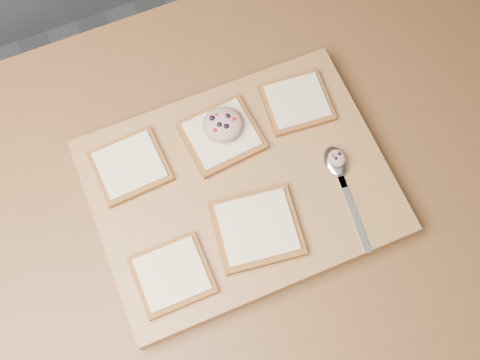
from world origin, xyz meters
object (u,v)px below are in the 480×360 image
at_px(spoon, 338,169).
at_px(bread_far_center, 222,136).
at_px(cutting_board, 240,188).
at_px(tuna_salad_dollop, 223,124).

bearing_deg(spoon, bread_far_center, 140.29).
relative_size(cutting_board, bread_far_center, 3.71).
bearing_deg(spoon, cutting_board, 165.97).
bearing_deg(spoon, tuna_salad_dollop, 137.69).
bearing_deg(tuna_salad_dollop, cutting_board, -95.42).
bearing_deg(cutting_board, tuna_salad_dollop, 84.58).
distance_m(cutting_board, tuna_salad_dollop, 0.11).
distance_m(cutting_board, spoon, 0.16).
bearing_deg(bread_far_center, tuna_salad_dollop, 54.09).
xyz_separation_m(tuna_salad_dollop, spoon, (0.15, -0.14, -0.03)).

